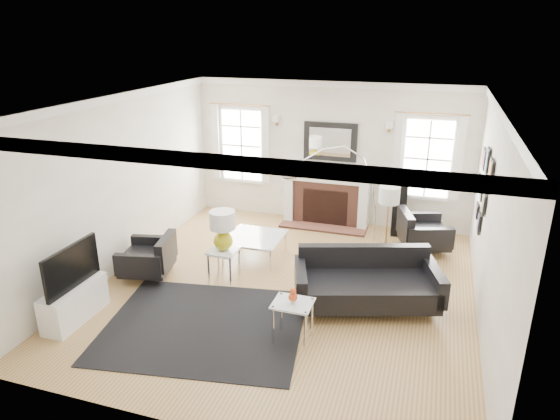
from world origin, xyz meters
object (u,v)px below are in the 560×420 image
(armchair_right, at_px, (421,233))
(fireplace, at_px, (326,198))
(gourd_lamp, at_px, (223,228))
(arc_floor_lamp, at_px, (334,201))
(sofa, at_px, (366,283))
(coffee_table, at_px, (255,238))
(armchair_left, at_px, (150,258))

(armchair_right, bearing_deg, fireplace, 158.24)
(gourd_lamp, relative_size, arc_floor_lamp, 0.30)
(arc_floor_lamp, bearing_deg, sofa, -57.01)
(sofa, xyz_separation_m, arc_floor_lamp, (-0.73, 1.12, 0.78))
(sofa, distance_m, arc_floor_lamp, 1.55)
(coffee_table, bearing_deg, armchair_right, 24.30)
(sofa, bearing_deg, gourd_lamp, 176.14)
(gourd_lamp, bearing_deg, armchair_left, -165.27)
(sofa, relative_size, arc_floor_lamp, 1.04)
(armchair_right, height_order, gourd_lamp, gourd_lamp)
(arc_floor_lamp, bearing_deg, armchair_right, 37.73)
(sofa, xyz_separation_m, armchair_left, (-3.38, -0.15, -0.04))
(sofa, height_order, coffee_table, sofa)
(sofa, bearing_deg, arc_floor_lamp, 122.99)
(fireplace, height_order, armchair_left, fireplace)
(fireplace, bearing_deg, coffee_table, -112.18)
(armchair_right, distance_m, gourd_lamp, 3.57)
(sofa, distance_m, gourd_lamp, 2.30)
(fireplace, xyz_separation_m, gourd_lamp, (-1.01, -2.78, 0.31))
(fireplace, relative_size, armchair_left, 1.74)
(fireplace, bearing_deg, sofa, -67.16)
(armchair_left, xyz_separation_m, gourd_lamp, (1.13, 0.30, 0.54))
(gourd_lamp, bearing_deg, arc_floor_lamp, 32.59)
(armchair_right, bearing_deg, coffee_table, -155.70)
(coffee_table, xyz_separation_m, gourd_lamp, (-0.21, -0.82, 0.48))
(fireplace, bearing_deg, armchair_left, -124.85)
(armchair_left, xyz_separation_m, armchair_right, (4.02, 2.33, 0.02))
(arc_floor_lamp, bearing_deg, gourd_lamp, -147.41)
(sofa, relative_size, gourd_lamp, 3.42)
(sofa, xyz_separation_m, coffee_table, (-2.03, 0.97, 0.02))
(armchair_right, bearing_deg, arc_floor_lamp, -142.27)
(coffee_table, bearing_deg, sofa, -25.58)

